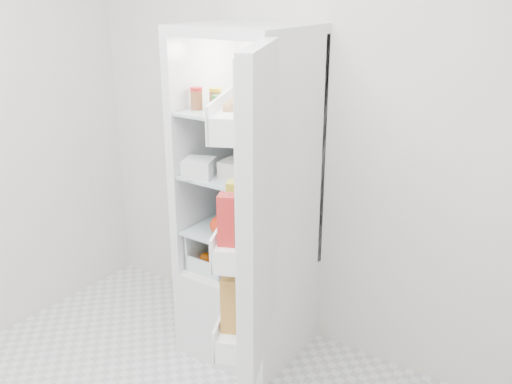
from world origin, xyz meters
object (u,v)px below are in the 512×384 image
Objects in this scene: red_cabbage at (243,216)px; fridge_door at (252,217)px; refrigerator at (252,236)px; mushroom_bowl at (232,208)px.

red_cabbage is 0.14× the size of fridge_door.
refrigerator is at bearing 10.39° from fridge_door.
refrigerator is 0.86m from fridge_door.
refrigerator is 0.22m from red_cabbage.
fridge_door reaches higher than red_cabbage.
red_cabbage is 1.18× the size of mushroom_bowl.
refrigerator is at bearing 103.98° from red_cabbage.
mushroom_bowl is at bearing 140.19° from red_cabbage.
mushroom_bowl is 0.93m from fridge_door.
refrigerator reaches higher than fridge_door.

